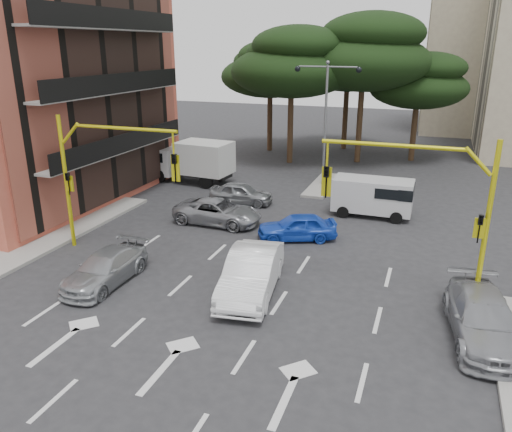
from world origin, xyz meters
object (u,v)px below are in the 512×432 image
Objects in this scene: signal_mast_left at (98,167)px; street_lamp_center at (326,102)px; car_silver_cross_a at (218,212)px; van_white at (372,197)px; box_truck_a at (191,162)px; car_silver_parked at (483,319)px; signal_mast_right at (433,198)px; car_silver_wagon at (105,268)px; car_blue_compact at (297,227)px; car_silver_cross_b at (241,193)px; car_white_hatch at (251,273)px.

signal_mast_left is 0.77× the size of street_lamp_center.
street_lamp_center is 1.70× the size of car_silver_cross_a.
van_white reaches higher than car_silver_cross_a.
box_truck_a is at bearing -166.84° from street_lamp_center.
car_silver_parked is at bearing -118.20° from car_silver_cross_a.
box_truck_a is at bearing 37.37° from car_silver_cross_a.
signal_mast_left reaches higher than van_white.
signal_mast_right is 1.24× the size of car_silver_parked.
signal_mast_right is 1.42× the size of car_silver_wagon.
signal_mast_left is 1.44× the size of van_white.
car_silver_cross_a is at bearing -61.31° from van_white.
car_silver_parked is at bearing -7.38° from signal_mast_left.
street_lamp_center is 10.79m from car_silver_cross_a.
street_lamp_center is 18.09m from car_silver_wagon.
car_silver_parked is (7.76, -6.24, 0.07)m from car_blue_compact.
signal_mast_left is 9.76m from car_silver_cross_b.
car_silver_cross_a is 1.24× the size of car_silver_cross_b.
car_silver_cross_a reaches higher than car_silver_wagon.
signal_mast_left is at bearing -166.93° from box_truck_a.
box_truck_a reaches higher than car_silver_cross_a.
signal_mast_left reaches higher than car_silver_cross_b.
signal_mast_left is 12.39m from box_truck_a.
car_silver_cross_a is 1.10× the size of van_white.
car_blue_compact is at bearing 50.78° from car_silver_wagon.
car_silver_cross_a reaches higher than car_silver_cross_b.
car_white_hatch is (7.60, -1.60, -3.07)m from signal_mast_left.
van_white is at bearing -91.86° from car_silver_cross_b.
car_blue_compact is (0.94, -9.77, -4.79)m from street_lamp_center.
car_silver_cross_a is 0.95× the size of car_silver_parked.
car_blue_compact is 5.59m from van_white.
box_truck_a is at bearing -152.27° from car_blue_compact.
signal_mast_right is 0.77× the size of street_lamp_center.
signal_mast_left reaches higher than car_blue_compact.
box_truck_a reaches higher than car_white_hatch.
car_white_hatch is 0.87× the size of box_truck_a.
car_white_hatch is at bearing 11.86° from car_silver_wagon.
street_lamp_center is 1.61× the size of car_silver_parked.
car_silver_cross_b is 0.88× the size of van_white.
car_blue_compact and car_silver_cross_a have the same top height.
street_lamp_center is at bearing -72.05° from box_truck_a.
signal_mast_left is 1.42× the size of car_silver_wagon.
car_white_hatch is 1.02× the size of car_silver_parked.
street_lamp_center is at bearing 64.09° from signal_mast_left.
car_silver_cross_a is 8.65m from box_truck_a.
van_white is at bearing -98.84° from box_truck_a.
street_lamp_center is 1.57× the size of car_white_hatch.
car_white_hatch is at bearing -87.09° from street_lamp_center.
car_white_hatch is at bearing -161.28° from car_silver_cross_b.
signal_mast_right is 9.91m from van_white.
signal_mast_right is 15.65m from street_lamp_center.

